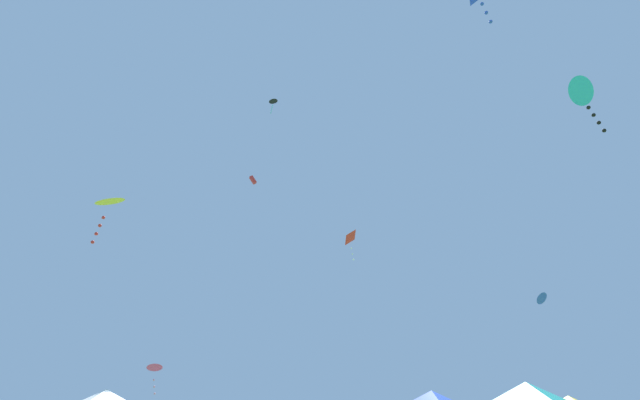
# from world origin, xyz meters

# --- Properties ---
(kite_cyan_delta) EXTENTS (1.27, 0.93, 2.41)m
(kite_cyan_delta) POSITION_xyz_m (9.95, 6.18, 12.94)
(kite_cyan_delta) COLOR #2DB7CC
(kite_magenta_delta) EXTENTS (1.46, 1.45, 2.07)m
(kite_magenta_delta) POSITION_xyz_m (-11.87, 26.38, 6.37)
(kite_magenta_delta) COLOR #D6389E
(kite_yellow_delta) EXTENTS (2.08, 2.06, 2.97)m
(kite_yellow_delta) POSITION_xyz_m (-11.59, 14.59, 13.33)
(kite_yellow_delta) COLOR yellow
(kite_red_box) EXTENTS (0.54, 0.35, 0.58)m
(kite_red_box) POSITION_xyz_m (-4.30, 17.65, 16.71)
(kite_red_box) COLOR red
(kite_blue_delta) EXTENTS (1.11, 1.04, 0.71)m
(kite_blue_delta) POSITION_xyz_m (14.84, 22.08, 10.04)
(kite_blue_delta) COLOR blue
(kite_black_delta) EXTENTS (1.00, 1.00, 1.33)m
(kite_black_delta) POSITION_xyz_m (-3.68, 19.49, 25.49)
(kite_black_delta) COLOR black
(kite_red_diamond) EXTENTS (1.09, 1.08, 2.11)m
(kite_red_diamond) POSITION_xyz_m (2.29, 22.64, 14.74)
(kite_red_diamond) COLOR red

